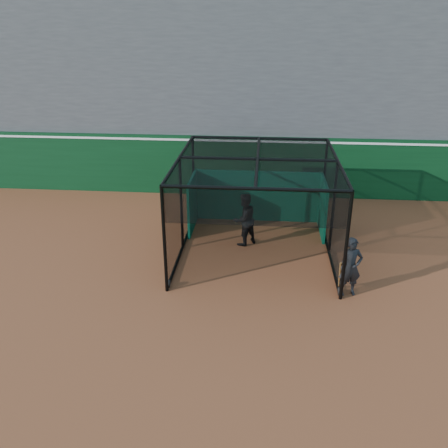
{
  "coord_description": "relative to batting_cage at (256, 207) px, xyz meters",
  "views": [
    {
      "loc": [
        1.16,
        -10.64,
        6.96
      ],
      "look_at": [
        0.07,
        2.0,
        1.4
      ],
      "focal_mm": 38.0,
      "sensor_mm": 36.0,
      "label": 1
    }
  ],
  "objects": [
    {
      "name": "ground",
      "position": [
        -0.99,
        -3.14,
        -1.53
      ],
      "size": [
        120.0,
        120.0,
        0.0
      ],
      "primitive_type": "plane",
      "color": "brown",
      "rests_on": "ground"
    },
    {
      "name": "outfield_wall",
      "position": [
        -0.99,
        5.36,
        -0.24
      ],
      "size": [
        50.0,
        0.5,
        2.5
      ],
      "color": "#093316",
      "rests_on": "ground"
    },
    {
      "name": "grandstand",
      "position": [
        -0.99,
        9.14,
        2.95
      ],
      "size": [
        50.0,
        7.85,
        8.95
      ],
      "color": "#4C4C4F",
      "rests_on": "ground"
    },
    {
      "name": "batting_cage",
      "position": [
        0.0,
        0.0,
        0.0
      ],
      "size": [
        4.82,
        5.42,
        3.06
      ],
      "color": "black",
      "rests_on": "ground"
    },
    {
      "name": "on_deck_player",
      "position": [
        2.59,
        -2.41,
        -0.7
      ],
      "size": [
        0.67,
        0.5,
        1.66
      ],
      "color": "black",
      "rests_on": "ground"
    },
    {
      "name": "batter",
      "position": [
        -0.39,
        0.46,
        -0.64
      ],
      "size": [
        1.09,
        1.07,
        1.77
      ],
      "primitive_type": "imported",
      "rotation": [
        0.0,
        0.0,
        3.85
      ],
      "color": "black",
      "rests_on": "ground"
    }
  ]
}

